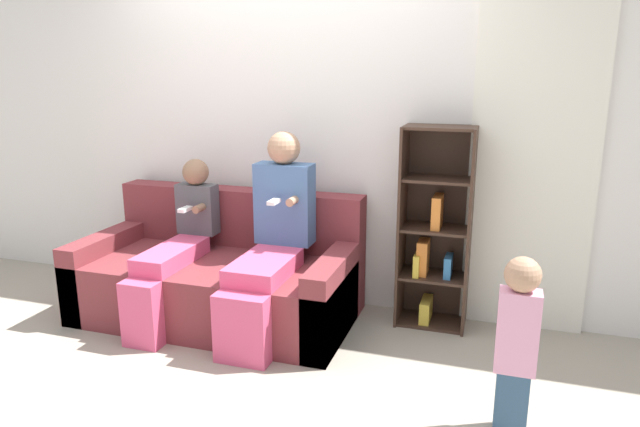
{
  "coord_description": "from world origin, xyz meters",
  "views": [
    {
      "loc": [
        1.43,
        -2.72,
        1.66
      ],
      "look_at": [
        0.35,
        0.63,
        0.76
      ],
      "focal_mm": 32.0,
      "sensor_mm": 36.0,
      "label": 1
    }
  ],
  "objects_px": {
    "couch": "(221,276)",
    "toddler_standing": "(517,340)",
    "child_seated": "(175,244)",
    "bookshelf": "(435,233)",
    "adult_seated": "(272,234)"
  },
  "relations": [
    {
      "from": "child_seated",
      "to": "bookshelf",
      "type": "height_order",
      "value": "bookshelf"
    },
    {
      "from": "child_seated",
      "to": "toddler_standing",
      "type": "height_order",
      "value": "child_seated"
    },
    {
      "from": "adult_seated",
      "to": "couch",
      "type": "bearing_deg",
      "value": 166.86
    },
    {
      "from": "adult_seated",
      "to": "bookshelf",
      "type": "relative_size",
      "value": 0.97
    },
    {
      "from": "adult_seated",
      "to": "bookshelf",
      "type": "distance_m",
      "value": 1.06
    },
    {
      "from": "couch",
      "to": "toddler_standing",
      "type": "height_order",
      "value": "toddler_standing"
    },
    {
      "from": "toddler_standing",
      "to": "bookshelf",
      "type": "relative_size",
      "value": 0.66
    },
    {
      "from": "child_seated",
      "to": "bookshelf",
      "type": "distance_m",
      "value": 1.71
    },
    {
      "from": "couch",
      "to": "bookshelf",
      "type": "height_order",
      "value": "bookshelf"
    },
    {
      "from": "toddler_standing",
      "to": "couch",
      "type": "bearing_deg",
      "value": 157.57
    },
    {
      "from": "couch",
      "to": "adult_seated",
      "type": "xyz_separation_m",
      "value": [
        0.43,
        -0.1,
        0.37
      ]
    },
    {
      "from": "bookshelf",
      "to": "adult_seated",
      "type": "bearing_deg",
      "value": -155.57
    },
    {
      "from": "toddler_standing",
      "to": "bookshelf",
      "type": "bearing_deg",
      "value": 114.32
    },
    {
      "from": "couch",
      "to": "toddler_standing",
      "type": "relative_size",
      "value": 2.12
    },
    {
      "from": "adult_seated",
      "to": "toddler_standing",
      "type": "height_order",
      "value": "adult_seated"
    }
  ]
}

